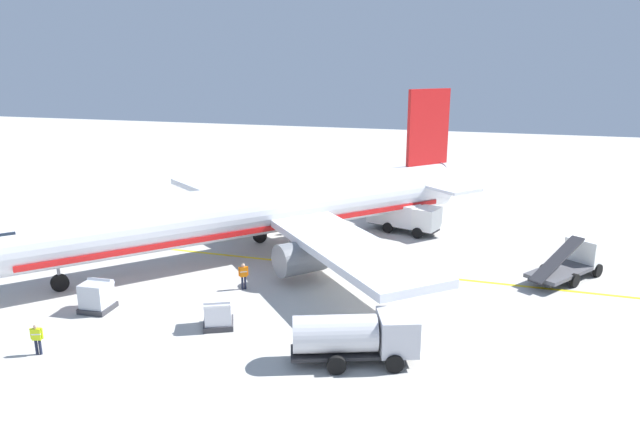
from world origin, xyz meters
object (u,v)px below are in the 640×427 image
cargo_container_near (97,296)px  service_truck_baggage (357,335)px  service_truck_catering (576,259)px  airliner_foreground (263,210)px  cargo_container_mid (218,312)px  service_truck_fuel (404,215)px  crew_marshaller (37,337)px  crew_loader_left (243,274)px

cargo_container_near → service_truck_baggage: bearing=-94.9°
service_truck_baggage → service_truck_catering: bearing=-36.2°
airliner_foreground → cargo_container_mid: (-12.30, -2.42, -2.52)m
service_truck_catering → service_truck_fuel: bearing=61.4°
airliner_foreground → crew_marshaller: bearing=165.2°
crew_loader_left → crew_marshaller: bearing=150.0°
service_truck_fuel → service_truck_catering: (-6.99, -12.81, -0.28)m
service_truck_baggage → service_truck_fuel: bearing=3.4°
airliner_foreground → service_truck_fuel: 12.98m
service_truck_baggage → service_truck_catering: size_ratio=0.94×
crew_marshaller → airliner_foreground: bearing=-14.8°
service_truck_baggage → crew_loader_left: service_truck_baggage is taller
cargo_container_mid → crew_marshaller: size_ratio=1.33×
cargo_container_near → crew_marshaller: cargo_container_near is taller
cargo_container_near → cargo_container_mid: 7.74m
service_truck_catering → cargo_container_near: 30.87m
service_truck_baggage → crew_loader_left: (6.80, 9.04, -0.37)m
service_truck_fuel → cargo_container_mid: bearing=162.2°
service_truck_baggage → cargo_container_mid: bearing=79.9°
service_truck_fuel → cargo_container_mid: 22.29m
service_truck_catering → crew_loader_left: 22.35m
service_truck_baggage → cargo_container_near: 15.94m
service_truck_catering → crew_loader_left: bearing=113.4°
service_truck_catering → cargo_container_near: size_ratio=3.64×
airliner_foreground → crew_marshaller: (-17.70, 4.69, -2.44)m
airliner_foreground → service_truck_catering: (1.93, -22.03, -2.23)m
airliner_foreground → cargo_container_mid: bearing=-168.8°
service_truck_baggage → crew_loader_left: size_ratio=3.64×
airliner_foreground → cargo_container_near: size_ratio=18.15×
service_truck_catering → crew_loader_left: size_ratio=3.87×
airliner_foreground → service_truck_fuel: bearing=-45.9°
service_truck_baggage → cargo_container_mid: (1.45, 8.13, -0.53)m
cargo_container_mid → airliner_foreground: bearing=11.2°
cargo_container_near → crew_loader_left: size_ratio=1.06×
cargo_container_near → crew_loader_left: cargo_container_near is taller
service_truck_catering → service_truck_baggage: bearing=143.8°
airliner_foreground → service_truck_catering: airliner_foreground is taller
cargo_container_mid → crew_marshaller: 8.93m
service_truck_baggage → cargo_container_near: (1.36, 15.87, -0.53)m
cargo_container_near → service_truck_fuel: bearing=-34.3°
cargo_container_near → airliner_foreground: bearing=-23.2°
cargo_container_near → cargo_container_mid: size_ratio=0.86×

